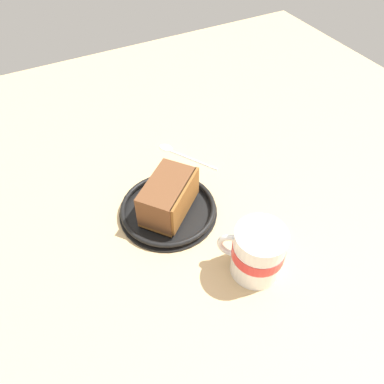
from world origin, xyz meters
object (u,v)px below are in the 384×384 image
Objects in this scene: cake_slice at (168,196)px; teaspoon at (176,151)px; small_plate at (168,209)px; tea_mug at (257,251)px.

teaspoon is at bearing 59.58° from cake_slice.
tea_mug is at bearing -67.54° from small_plate.
tea_mug is (6.82, -16.49, 3.77)cm from small_plate.
teaspoon is (1.48, 30.12, -4.25)cm from tea_mug.
teaspoon is at bearing 87.19° from tea_mug.
small_plate is 1.35× the size of teaspoon.
small_plate is at bearing -121.35° from teaspoon.
tea_mug is (6.65, -16.28, 0.49)cm from cake_slice.
tea_mug is at bearing -92.81° from teaspoon.
cake_slice is (0.17, -0.21, 3.28)cm from small_plate.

